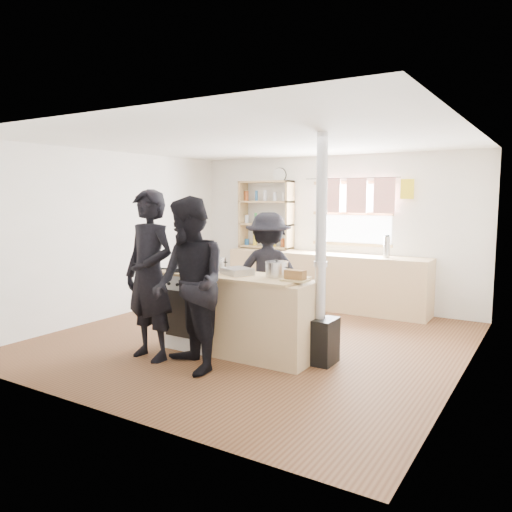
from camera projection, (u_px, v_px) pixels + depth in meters
name	position (u px, v px, depth m)	size (l,w,h in m)	color
ground	(254.00, 340.00, 6.39)	(5.00, 5.00, 0.01)	brown
back_counter	(325.00, 280.00, 8.22)	(3.40, 0.55, 0.90)	#D4B27F
shelving_unit	(266.00, 214.00, 8.82)	(1.00, 0.28, 1.20)	tan
thermos	(387.00, 247.00, 7.62)	(0.10, 0.10, 0.32)	silver
cooking_island	(239.00, 314.00, 5.80)	(1.97, 0.64, 0.93)	white
skillet_greens	(180.00, 269.00, 6.03)	(0.36, 0.36, 0.05)	black
roast_tray	(237.00, 271.00, 5.77)	(0.42, 0.39, 0.08)	silver
stockpot_stove	(218.00, 263.00, 6.16)	(0.21, 0.21, 0.17)	#B8B8BB
stockpot_counter	(277.00, 269.00, 5.60)	(0.26, 0.26, 0.20)	#B9B9BB
bread_board	(295.00, 276.00, 5.32)	(0.29, 0.21, 0.12)	tan
flue_heater	(320.00, 305.00, 5.45)	(0.35, 0.35, 2.50)	black
person_near_left	(150.00, 275.00, 5.57)	(0.70, 0.46, 1.91)	black
person_near_right	(189.00, 285.00, 5.16)	(0.89, 0.70, 1.84)	black
person_far	(268.00, 273.00, 6.66)	(1.05, 0.60, 1.62)	black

